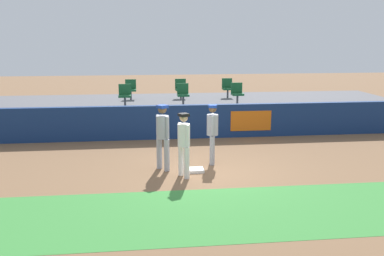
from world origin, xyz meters
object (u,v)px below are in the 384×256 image
at_px(first_base, 196,170).
at_px(player_fielder_home, 184,141).
at_px(player_coach_visitor, 163,133).
at_px(seat_front_left, 125,94).
at_px(seat_front_right, 237,92).
at_px(player_runner_visitor, 212,130).
at_px(seat_back_center, 181,88).
at_px(seat_back_right, 227,87).
at_px(seat_back_left, 131,88).
at_px(seat_front_center, 183,93).

distance_m(first_base, player_fielder_home, 1.08).
xyz_separation_m(player_coach_visitor, seat_front_left, (-1.20, 5.06, 0.41)).
bearing_deg(seat_front_right, player_fielder_home, -115.04).
bearing_deg(player_runner_visitor, seat_back_center, -166.80).
bearing_deg(seat_back_right, seat_front_left, -157.55).
bearing_deg(first_base, seat_front_left, 111.28).
height_order(player_fielder_home, seat_front_left, seat_front_left).
bearing_deg(seat_front_left, seat_back_center, 37.91).
xyz_separation_m(player_fielder_home, player_runner_visitor, (0.93, 1.09, 0.02)).
bearing_deg(seat_back_left, seat_front_left, -95.61).
distance_m(player_fielder_home, seat_back_right, 8.00).
height_order(seat_back_right, seat_front_center, same).
relative_size(player_fielder_home, seat_front_right, 2.01).
height_order(first_base, player_runner_visitor, player_runner_visitor).
xyz_separation_m(player_runner_visitor, seat_back_left, (-2.46, 6.44, 0.46)).
relative_size(player_runner_visitor, seat_back_center, 2.05).
bearing_deg(seat_back_left, player_runner_visitor, -69.11).
bearing_deg(seat_back_left, player_coach_visitor, -81.56).
bearing_deg(player_fielder_home, seat_back_center, 151.15).
height_order(player_coach_visitor, seat_front_left, seat_front_left).
distance_m(first_base, seat_front_right, 5.99).
distance_m(player_coach_visitor, seat_back_center, 6.96).
xyz_separation_m(seat_back_right, seat_front_right, (0.03, -1.80, 0.00)).
bearing_deg(player_coach_visitor, seat_front_center, 131.64).
relative_size(player_coach_visitor, seat_back_right, 2.15).
height_order(player_runner_visitor, seat_back_center, seat_back_center).
relative_size(seat_back_left, seat_front_left, 1.00).
bearing_deg(seat_back_center, player_runner_visitor, -87.11).
relative_size(first_base, seat_back_right, 0.48).
bearing_deg(seat_back_left, seat_back_center, 0.00).
xyz_separation_m(player_fielder_home, seat_front_left, (-1.71, 5.73, 0.48)).
xyz_separation_m(player_coach_visitor, seat_front_right, (3.19, 5.06, 0.41)).
distance_m(first_base, seat_back_left, 7.53).
height_order(seat_back_right, seat_front_left, same).
distance_m(seat_front_right, seat_front_left, 4.38).
distance_m(seat_front_center, seat_back_center, 1.80).
xyz_separation_m(first_base, seat_front_left, (-2.08, 5.35, 1.41)).
bearing_deg(seat_back_left, player_fielder_home, -78.53).
bearing_deg(first_base, seat_front_center, 88.33).
xyz_separation_m(seat_back_left, seat_front_right, (4.21, -1.80, -0.00)).
height_order(player_runner_visitor, seat_front_center, seat_front_center).
distance_m(player_fielder_home, seat_front_right, 6.35).
relative_size(player_coach_visitor, seat_back_left, 2.15).
relative_size(seat_back_left, seat_front_center, 1.00).
distance_m(seat_back_left, seat_front_left, 1.81).
bearing_deg(seat_back_center, first_base, -91.83).
distance_m(seat_back_right, seat_back_center, 2.04).
bearing_deg(player_runner_visitor, seat_back_left, -148.79).
distance_m(first_base, player_coach_visitor, 1.37).
distance_m(seat_back_left, seat_back_right, 4.18).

